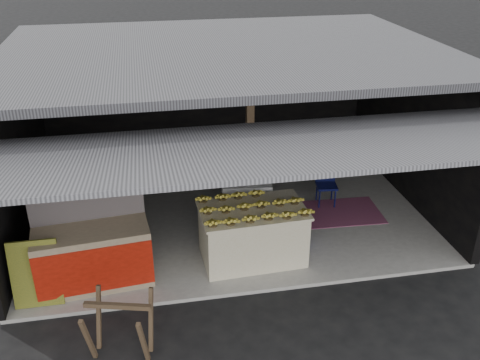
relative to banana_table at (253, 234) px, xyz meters
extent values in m
plane|color=black|center=(-0.13, -0.82, -0.51)|extent=(80.00, 80.00, 0.00)
cube|color=gray|center=(-0.13, 1.68, -0.48)|extent=(7.00, 5.00, 0.06)
cube|color=black|center=(-0.13, 4.18, 1.00)|extent=(7.00, 0.15, 2.90)
cube|color=black|center=(-3.63, 1.68, 1.00)|extent=(0.15, 5.00, 2.90)
cube|color=black|center=(3.37, 1.68, 1.00)|extent=(0.15, 5.00, 2.90)
cube|color=#232326|center=(-0.13, 1.68, 2.45)|extent=(7.20, 5.20, 0.12)
cube|color=#232326|center=(-0.13, -1.77, 2.22)|extent=(7.40, 2.47, 0.48)
cube|color=brown|center=(0.17, 1.08, 0.98)|extent=(0.12, 0.12, 2.85)
cube|color=white|center=(0.00, 0.00, -0.02)|extent=(1.59, 1.00, 0.85)
cube|color=white|center=(0.00, 0.00, 0.42)|extent=(1.65, 1.06, 0.04)
cube|color=white|center=(0.08, 0.92, 0.01)|extent=(0.87, 0.64, 0.91)
cube|color=navy|center=(0.08, 0.63, 0.05)|extent=(0.63, 0.09, 0.27)
cube|color=#B21414|center=(0.08, 0.63, -0.26)|extent=(0.41, 0.06, 0.09)
cube|color=#998466|center=(-2.38, -0.19, 0.01)|extent=(1.68, 0.86, 0.91)
cube|color=#B81B0C|center=(-2.38, -0.55, 0.01)|extent=(1.61, 0.18, 0.71)
cube|color=white|center=(-2.38, -0.56, 0.01)|extent=(0.55, 0.06, 0.18)
cube|color=#172047|center=(-2.38, 0.12, 0.84)|extent=(1.61, 0.21, 0.76)
cube|color=black|center=(-3.14, -0.53, 0.05)|extent=(0.66, 0.21, 0.98)
cube|color=brown|center=(-2.37, -1.80, -0.09)|extent=(0.13, 0.31, 0.80)
cube|color=brown|center=(-1.73, -1.97, -0.09)|extent=(0.13, 0.31, 0.80)
cube|color=brown|center=(-2.27, -1.41, -0.09)|extent=(0.13, 0.31, 0.80)
cube|color=brown|center=(-1.63, -1.58, -0.09)|extent=(0.13, 0.31, 0.80)
cube|color=brown|center=(-2.00, -1.69, 0.27)|extent=(0.80, 0.27, 0.06)
cylinder|color=#0E0B7D|center=(0.85, 0.32, -0.22)|extent=(0.31, 0.31, 0.45)
cylinder|color=#0A0E3C|center=(1.54, 1.33, -0.25)|extent=(0.03, 0.03, 0.39)
cylinder|color=#0A0E3C|center=(1.83, 1.29, -0.25)|extent=(0.03, 0.03, 0.39)
cylinder|color=#0A0E3C|center=(1.58, 1.62, -0.25)|extent=(0.03, 0.03, 0.39)
cylinder|color=#0A0E3C|center=(1.87, 1.58, -0.25)|extent=(0.03, 0.03, 0.39)
cube|color=#0A0E3C|center=(1.71, 1.46, -0.06)|extent=(0.42, 0.42, 0.04)
cube|color=#0A0E3C|center=(1.73, 1.62, 0.14)|extent=(0.37, 0.09, 0.40)
cube|color=#6C184F|center=(1.85, 1.11, -0.44)|extent=(1.55, 1.07, 0.01)
cube|color=black|center=(-0.93, 4.08, 1.40)|extent=(0.32, 0.03, 0.42)
cube|color=#4C4C59|center=(-0.93, 4.06, 1.40)|extent=(0.26, 0.02, 0.34)
cube|color=black|center=(-0.33, 4.08, 1.42)|extent=(0.32, 0.03, 0.42)
cube|color=#4C4C59|center=(-0.33, 4.06, 1.42)|extent=(0.26, 0.02, 0.34)
cube|color=black|center=(0.37, 4.08, 1.44)|extent=(0.32, 0.03, 0.42)
cube|color=#4C4C59|center=(0.37, 4.06, 1.44)|extent=(0.26, 0.02, 0.34)
camera|label=1|loc=(-1.50, -6.88, 4.44)|focal=40.00mm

